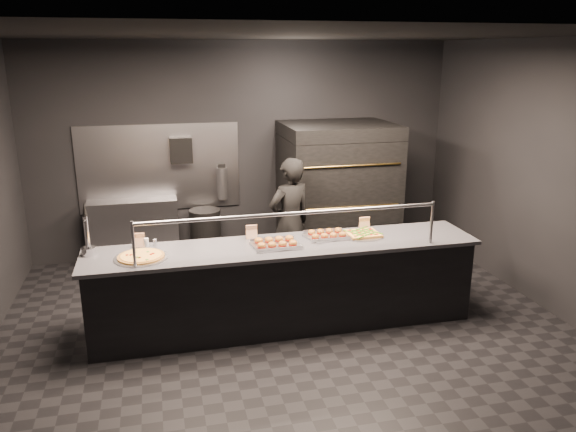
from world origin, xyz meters
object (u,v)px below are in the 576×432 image
(prep_shelf, at_px, (134,232))
(slider_tray_b, at_px, (327,235))
(pizza_oven, at_px, (337,191))
(trash_bin, at_px, (206,235))
(towel_dispenser, at_px, (181,150))
(beer_tap, at_px, (88,240))
(fire_extinguisher, at_px, (222,183))
(service_counter, at_px, (285,285))
(round_pizza, at_px, (141,257))
(slider_tray_a, at_px, (276,243))
(square_pizza, at_px, (363,234))
(worker, at_px, (290,222))

(prep_shelf, height_order, slider_tray_b, slider_tray_b)
(pizza_oven, height_order, trash_bin, pizza_oven)
(trash_bin, bearing_deg, slider_tray_b, -61.61)
(towel_dispenser, distance_m, beer_tap, 2.52)
(pizza_oven, distance_m, fire_extinguisher, 1.63)
(service_counter, relative_size, pizza_oven, 2.15)
(round_pizza, bearing_deg, pizza_oven, 36.55)
(beer_tap, xyz_separation_m, trash_bin, (1.32, 2.07, -0.71))
(towel_dispenser, height_order, slider_tray_a, towel_dispenser)
(round_pizza, height_order, slider_tray_a, slider_tray_a)
(slider_tray_b, xyz_separation_m, trash_bin, (-1.13, 2.09, -0.58))
(pizza_oven, distance_m, slider_tray_a, 2.32)
(service_counter, relative_size, fire_extinguisher, 8.12)
(service_counter, bearing_deg, prep_shelf, 124.59)
(pizza_oven, bearing_deg, slider_tray_b, -111.63)
(service_counter, relative_size, square_pizza, 9.25)
(square_pizza, relative_size, trash_bin, 0.61)
(prep_shelf, bearing_deg, round_pizza, -86.40)
(towel_dispenser, relative_size, square_pizza, 0.79)
(beer_tap, bearing_deg, pizza_oven, 29.07)
(slider_tray_a, xyz_separation_m, slider_tray_b, (0.60, 0.15, -0.00))
(round_pizza, bearing_deg, trash_bin, 70.22)
(trash_bin, relative_size, worker, 0.45)
(square_pizza, xyz_separation_m, trash_bin, (-1.52, 2.14, -0.58))
(prep_shelf, relative_size, worker, 0.74)
(slider_tray_b, bearing_deg, beer_tap, 179.65)
(fire_extinguisher, height_order, round_pizza, fire_extinguisher)
(towel_dispenser, height_order, round_pizza, towel_dispenser)
(fire_extinguisher, distance_m, square_pizza, 2.63)
(slider_tray_b, relative_size, trash_bin, 0.70)
(square_pizza, distance_m, trash_bin, 2.68)
(prep_shelf, distance_m, slider_tray_a, 2.82)
(service_counter, height_order, prep_shelf, service_counter)
(towel_dispenser, xyz_separation_m, round_pizza, (-0.55, -2.45, -0.61))
(prep_shelf, relative_size, round_pizza, 2.32)
(prep_shelf, distance_m, beer_tap, 2.29)
(trash_bin, height_order, worker, worker)
(slider_tray_a, bearing_deg, prep_shelf, 122.68)
(pizza_oven, relative_size, slider_tray_b, 3.73)
(towel_dispenser, relative_size, slider_tray_a, 0.68)
(square_pizza, distance_m, worker, 1.16)
(service_counter, height_order, square_pizza, service_counter)
(pizza_oven, bearing_deg, prep_shelf, 171.46)
(trash_bin, xyz_separation_m, worker, (0.95, -1.13, 0.45))
(slider_tray_a, bearing_deg, worker, 69.24)
(service_counter, bearing_deg, slider_tray_b, 15.01)
(trash_bin, bearing_deg, prep_shelf, 174.13)
(beer_tap, relative_size, worker, 0.33)
(fire_extinguisher, bearing_deg, square_pizza, -61.76)
(prep_shelf, xyz_separation_m, round_pizza, (0.15, -2.38, 0.49))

